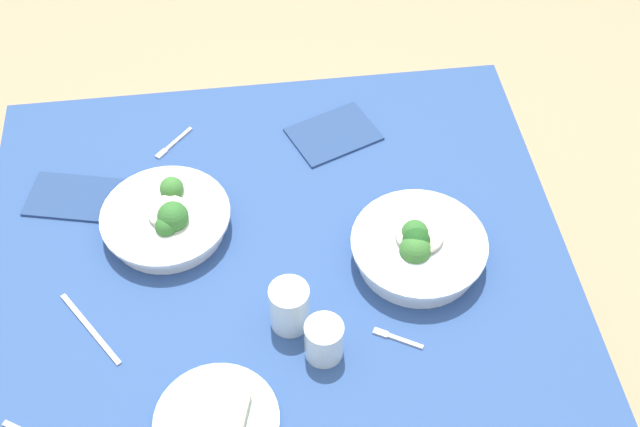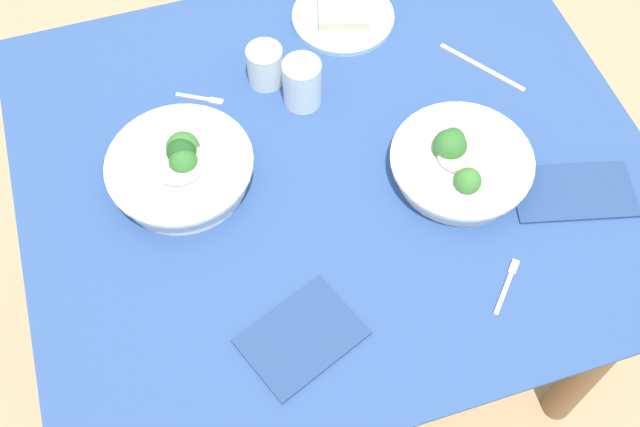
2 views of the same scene
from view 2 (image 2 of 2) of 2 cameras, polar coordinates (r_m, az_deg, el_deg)
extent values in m
plane|color=tan|center=(2.07, 0.76, -7.91)|extent=(6.00, 6.00, 0.00)
cube|color=#2D4C84|center=(1.43, 1.09, 3.72)|extent=(1.16, 1.01, 0.01)
cube|color=brown|center=(1.45, 1.08, 3.37)|extent=(1.12, 0.98, 0.02)
cylinder|color=brown|center=(1.76, 19.92, -9.89)|extent=(0.07, 0.07, 0.70)
cylinder|color=brown|center=(1.95, -15.99, 2.81)|extent=(0.07, 0.07, 0.70)
cylinder|color=brown|center=(2.08, 9.95, 9.33)|extent=(0.07, 0.07, 0.70)
cylinder|color=white|center=(1.41, -10.22, 3.03)|extent=(0.24, 0.24, 0.05)
cylinder|color=white|center=(1.39, -10.40, 3.69)|extent=(0.27, 0.27, 0.01)
sphere|color=#3D7A33|center=(1.40, -10.12, 4.78)|extent=(0.06, 0.06, 0.06)
sphere|color=#33702D|center=(1.37, -10.07, 3.70)|extent=(0.05, 0.05, 0.05)
sphere|color=#1E511E|center=(1.38, -10.20, 4.46)|extent=(0.05, 0.05, 0.05)
cylinder|color=beige|center=(1.37, -10.45, 3.72)|extent=(0.09, 0.09, 0.01)
cylinder|color=white|center=(1.43, 10.34, 3.44)|extent=(0.23, 0.23, 0.04)
cylinder|color=white|center=(1.41, 10.49, 3.98)|extent=(0.26, 0.26, 0.01)
sphere|color=#33702D|center=(1.42, 9.82, 5.44)|extent=(0.04, 0.04, 0.04)
sphere|color=#3D7A33|center=(1.36, 10.89, 2.38)|extent=(0.05, 0.05, 0.05)
sphere|color=#33702D|center=(1.40, 9.59, 4.96)|extent=(0.06, 0.06, 0.06)
cylinder|color=beige|center=(1.39, 10.26, 4.36)|extent=(0.08, 0.08, 0.01)
cylinder|color=#99C6D1|center=(1.67, 1.72, 14.34)|extent=(0.22, 0.22, 0.01)
cube|color=beige|center=(1.66, 1.73, 14.75)|extent=(0.13, 0.12, 0.02)
cylinder|color=silver|center=(1.48, -1.33, 9.63)|extent=(0.07, 0.07, 0.10)
cylinder|color=silver|center=(1.53, -4.09, 10.88)|extent=(0.07, 0.07, 0.08)
cube|color=#B7B7BC|center=(1.33, 13.43, -5.81)|extent=(0.06, 0.07, 0.00)
cube|color=#B7B7BC|center=(1.36, 14.16, -3.86)|extent=(0.03, 0.03, 0.00)
cube|color=#B7B7BC|center=(1.54, -9.41, 8.49)|extent=(0.06, 0.04, 0.00)
cube|color=#B7B7BC|center=(1.53, -7.70, 8.24)|extent=(0.03, 0.03, 0.00)
cube|color=#B7B7BC|center=(1.61, 11.90, 10.55)|extent=(0.12, 0.17, 0.00)
cube|color=navy|center=(1.47, 18.24, 1.55)|extent=(0.24, 0.17, 0.01)
cube|color=navy|center=(1.26, -1.38, -9.13)|extent=(0.22, 0.19, 0.01)
camera|label=1|loc=(1.79, -16.36, 62.06)|focal=46.06mm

